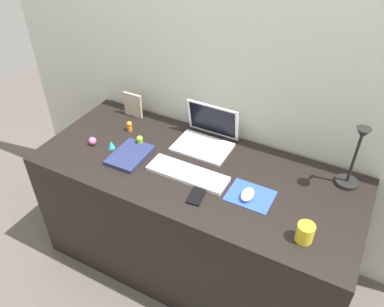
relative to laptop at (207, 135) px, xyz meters
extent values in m
plane|color=#59514C|center=(0.05, -0.23, -0.79)|extent=(6.00, 6.00, 0.00)
cube|color=beige|center=(0.05, 0.17, 0.03)|extent=(2.88, 0.05, 1.66)
cube|color=black|center=(0.05, -0.23, -0.42)|extent=(1.68, 0.71, 0.74)
cube|color=white|center=(0.00, -0.05, -0.05)|extent=(0.30, 0.21, 0.01)
cube|color=white|center=(0.00, 0.07, 0.06)|extent=(0.30, 0.05, 0.20)
cube|color=black|center=(0.00, 0.06, 0.06)|extent=(0.27, 0.03, 0.17)
cube|color=white|center=(0.04, -0.29, -0.04)|extent=(0.41, 0.13, 0.02)
cube|color=blue|center=(0.37, -0.28, -0.05)|extent=(0.21, 0.17, 0.00)
ellipsoid|color=white|center=(0.36, -0.30, -0.03)|extent=(0.06, 0.10, 0.03)
cube|color=black|center=(0.15, -0.40, -0.05)|extent=(0.08, 0.14, 0.01)
cylinder|color=black|center=(0.75, 0.02, -0.05)|extent=(0.11, 0.11, 0.02)
cylinder|color=black|center=(0.75, 0.02, 0.11)|extent=(0.01, 0.01, 0.30)
cylinder|color=black|center=(0.75, -0.01, 0.27)|extent=(0.01, 0.09, 0.07)
cone|color=black|center=(0.75, -0.04, 0.28)|extent=(0.06, 0.06, 0.05)
cube|color=navy|center=(-0.30, -0.30, -0.04)|extent=(0.17, 0.24, 0.02)
cube|color=#B2A58C|center=(-0.52, 0.05, 0.02)|extent=(0.12, 0.02, 0.15)
cylinder|color=yellow|center=(0.65, -0.42, -0.01)|extent=(0.07, 0.07, 0.08)
cone|color=#28B7CC|center=(-0.44, -0.28, -0.03)|extent=(0.04, 0.04, 0.04)
cylinder|color=#8CDB33|center=(-0.31, -0.19, -0.04)|extent=(0.03, 0.03, 0.03)
sphere|color=#8CDB33|center=(-0.31, -0.19, -0.01)|extent=(0.03, 0.03, 0.03)
ellipsoid|color=pink|center=(-0.55, -0.31, -0.03)|extent=(0.04, 0.04, 0.05)
cylinder|color=orange|center=(-0.45, -0.10, -0.04)|extent=(0.03, 0.03, 0.03)
sphere|color=orange|center=(-0.45, -0.10, -0.01)|extent=(0.03, 0.03, 0.03)
camera|label=1|loc=(0.74, -1.56, 1.20)|focal=36.06mm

